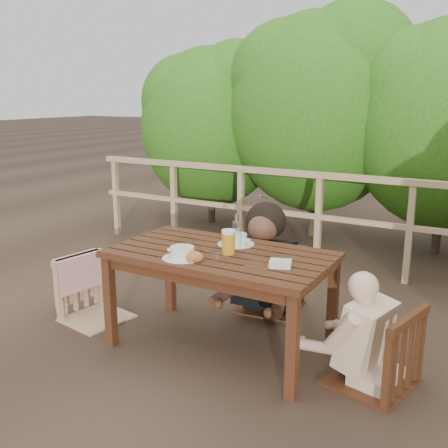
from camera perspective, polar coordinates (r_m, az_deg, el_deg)
The scene contains 16 objects.
ground at distance 3.86m, azimuth -0.38°, elevation -13.24°, with size 60.00×60.00×0.00m, color #483425.
table at distance 3.71m, azimuth -0.39°, elevation -8.44°, with size 1.51×0.85×0.70m, color #3D1E0F.
chair_left at distance 4.23m, azimuth -14.15°, elevation -4.19°, with size 0.47×0.47×0.95m, color tan.
chair_far at distance 4.32m, azimuth 5.25°, elevation -3.21°, with size 0.49×0.49×0.98m, color #3D1E0F.
chair_right at distance 3.33m, azimuth 16.35°, elevation -9.03°, with size 0.49×0.49×0.99m, color #3D1E0F.
woman at distance 4.27m, azimuth 5.43°, elevation -0.19°, with size 0.58×0.72×1.44m, color black, non-canonical shape.
diner_right at distance 3.29m, azimuth 16.97°, elevation -7.66°, with size 0.47×0.58×1.17m, color beige, non-canonical shape.
railing at distance 5.40m, azimuth 10.31°, elevation 0.31°, with size 5.60×0.10×1.01m, color tan.
hedge_row at distance 6.30m, azimuth 18.24°, elevation 14.59°, with size 6.60×1.60×3.80m, color #2B5E15, non-canonical shape.
soup_near at distance 3.46m, azimuth -4.59°, elevation -3.21°, with size 0.27×0.27×0.09m, color silver.
soup_far at distance 3.76m, azimuth 1.33°, elevation -1.75°, with size 0.27×0.27×0.09m, color silver.
bread_roll at distance 3.40m, azimuth -3.31°, elevation -3.62°, with size 0.13×0.10×0.08m, color #AE6F3D.
beer_glass at distance 3.52m, azimuth 0.50°, elevation -2.09°, with size 0.09×0.09×0.18m, color orange.
bottle at distance 3.62m, azimuth 1.40°, elevation -0.96°, with size 0.06×0.06×0.26m, color silver.
tumbler at distance 3.39m, azimuth -0.79°, elevation -3.73°, with size 0.06×0.06×0.07m, color silver.
butter_tub at distance 3.29m, azimuth 6.22°, elevation -4.47°, with size 0.14×0.10×0.06m, color white.
Camera 1 is at (1.72, -2.96, 1.77)m, focal length 41.61 mm.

